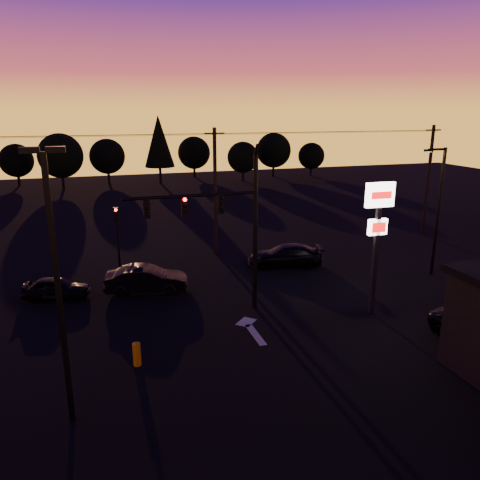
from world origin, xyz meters
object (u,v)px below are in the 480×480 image
object	(u,v)px
traffic_signal_mast	(225,219)
car_left	(56,288)
pylon_sign	(378,221)
car_right	(285,255)
bollard	(137,354)
parking_lot_light	(56,273)
car_mid	(146,279)
streetlight	(438,207)
secondary_signal	(117,231)

from	to	relation	value
traffic_signal_mast	car_left	xyz separation A→B (m)	(-8.53, 4.46, -4.33)
pylon_sign	car_right	size ratio (longest dim) A/B	1.36
pylon_sign	bollard	bearing A→B (deg)	-172.50
traffic_signal_mast	pylon_sign	xyz separation A→B (m)	(7.10, -2.49, -0.02)
traffic_signal_mast	parking_lot_light	world-z (taller)	parking_lot_light
car_left	car_right	world-z (taller)	car_right
traffic_signal_mast	pylon_sign	world-z (taller)	traffic_signal_mast
pylon_sign	bollard	world-z (taller)	pylon_sign
traffic_signal_mast	pylon_sign	bearing A→B (deg)	-19.36
parking_lot_light	car_mid	bearing A→B (deg)	70.92
traffic_signal_mast	parking_lot_light	distance (m)	10.19
parking_lot_light	car_mid	xyz separation A→B (m)	(3.78, 10.94, -4.51)
parking_lot_light	streetlight	bearing A→B (deg)	21.65
bollard	car_right	world-z (taller)	car_right
bollard	car_left	size ratio (longest dim) A/B	0.27
streetlight	car_left	world-z (taller)	streetlight
pylon_sign	car_mid	size ratio (longest dim) A/B	1.47
pylon_sign	traffic_signal_mast	bearing A→B (deg)	160.64
streetlight	car_mid	size ratio (longest dim) A/B	1.73
traffic_signal_mast	car_left	world-z (taller)	traffic_signal_mast
bollard	car_right	distance (m)	14.68
secondary_signal	car_left	bearing A→B (deg)	-140.15
car_mid	secondary_signal	bearing A→B (deg)	31.15
secondary_signal	car_left	xyz separation A→B (m)	(-3.63, -3.03, -2.25)
streetlight	car_right	xyz separation A→B (m)	(-8.18, 4.38, -3.70)
car_mid	bollard	bearing A→B (deg)	-178.11
bollard	car_mid	world-z (taller)	car_mid
parking_lot_light	bollard	bearing A→B (deg)	49.86
pylon_sign	car_left	world-z (taller)	pylon_sign
pylon_sign	car_mid	xyz separation A→B (m)	(-10.72, 6.44, -4.15)
secondary_signal	car_mid	world-z (taller)	secondary_signal
bollard	secondary_signal	bearing A→B (deg)	89.78
pylon_sign	car_left	distance (m)	17.64
parking_lot_light	pylon_sign	xyz separation A→B (m)	(14.50, 4.50, -0.36)
streetlight	pylon_sign	bearing A→B (deg)	-149.92
secondary_signal	parking_lot_light	bearing A→B (deg)	-99.79
secondary_signal	streetlight	size ratio (longest dim) A/B	0.54
traffic_signal_mast	car_mid	world-z (taller)	traffic_signal_mast
pylon_sign	car_left	size ratio (longest dim) A/B	1.90
streetlight	car_right	distance (m)	9.98
traffic_signal_mast	secondary_signal	xyz separation A→B (m)	(-4.90, 7.49, -2.07)
traffic_signal_mast	car_right	world-z (taller)	traffic_signal_mast
traffic_signal_mast	secondary_signal	size ratio (longest dim) A/B	1.97
traffic_signal_mast	secondary_signal	world-z (taller)	traffic_signal_mast
secondary_signal	parking_lot_light	xyz separation A→B (m)	(-2.50, -14.49, 2.41)
streetlight	car_left	size ratio (longest dim) A/B	2.23
parking_lot_light	pylon_sign	bearing A→B (deg)	17.23
secondary_signal	streetlight	xyz separation A→B (m)	(18.91, -5.99, 1.56)
parking_lot_light	car_mid	distance (m)	12.42
car_left	car_mid	world-z (taller)	car_mid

